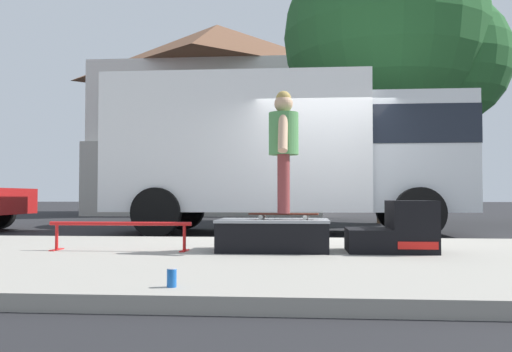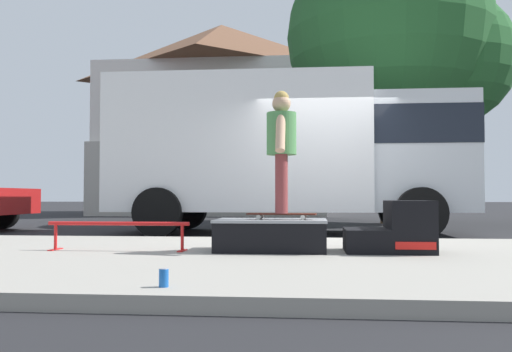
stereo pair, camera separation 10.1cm
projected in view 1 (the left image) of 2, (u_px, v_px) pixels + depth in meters
ground_plane at (329, 243)px, 8.80m from camera, size 140.00×140.00×0.00m
sidewalk_slab at (342, 261)px, 5.82m from camera, size 50.00×5.00×0.12m
skate_box at (273, 234)px, 6.29m from camera, size 1.25×0.81×0.36m
kicker_ramp at (398, 231)px, 6.18m from camera, size 0.95×0.75×0.57m
grind_rail at (120, 228)px, 6.31m from camera, size 1.65×0.28×0.33m
skateboard at (284, 214)px, 6.29m from camera, size 0.79×0.26×0.07m
skater_kid at (284, 141)px, 6.33m from camera, size 0.34×0.72×1.40m
soda_can at (172, 278)px, 3.76m from camera, size 0.07×0.07×0.13m
box_truck at (288, 148)px, 11.11m from camera, size 6.91×2.63×3.05m
street_tree_main at (398, 42)px, 15.42m from camera, size 6.21×5.64×8.01m
house_behind at (217, 117)px, 24.52m from camera, size 9.54×8.22×8.40m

